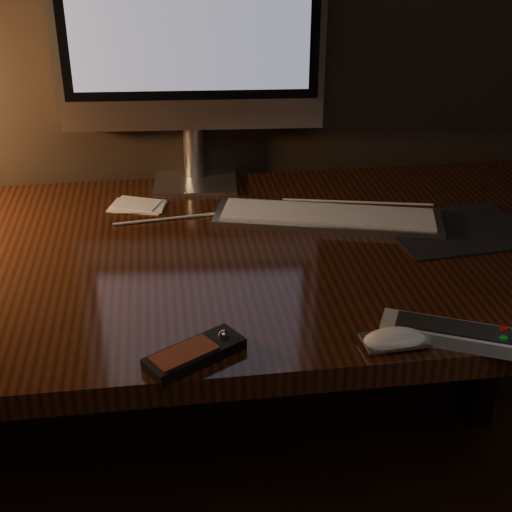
{
  "coord_description": "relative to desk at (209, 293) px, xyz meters",
  "views": [
    {
      "loc": [
        -0.08,
        0.72,
        1.33
      ],
      "look_at": [
        0.07,
        1.73,
        0.8
      ],
      "focal_mm": 50.0,
      "sensor_mm": 36.0,
      "label": 1
    }
  ],
  "objects": [
    {
      "name": "desk",
      "position": [
        0.0,
        0.0,
        0.0
      ],
      "size": [
        1.6,
        0.75,
        0.75
      ],
      "color": "#36180C",
      "rests_on": "ground"
    },
    {
      "name": "monitor",
      "position": [
        -0.0,
        0.26,
        0.47
      ],
      "size": [
        0.55,
        0.17,
        0.57
      ],
      "rotation": [
        0.0,
        0.0,
        -0.08
      ],
      "color": "silver",
      "rests_on": "desk"
    },
    {
      "name": "keyboard",
      "position": [
        0.24,
        0.03,
        0.14
      ],
      "size": [
        0.46,
        0.24,
        0.02
      ],
      "primitive_type": "cube",
      "rotation": [
        0.0,
        0.0,
        -0.27
      ],
      "color": "silver",
      "rests_on": "desk"
    },
    {
      "name": "mousepad",
      "position": [
        0.47,
        -0.05,
        0.13
      ],
      "size": [
        0.28,
        0.23,
        0.0
      ],
      "primitive_type": "cube",
      "rotation": [
        0.0,
        0.0,
        0.09
      ],
      "color": "black",
      "rests_on": "desk"
    },
    {
      "name": "mouse",
      "position": [
        0.23,
        -0.41,
        0.14
      ],
      "size": [
        0.1,
        0.05,
        0.02
      ],
      "primitive_type": "ellipsoid",
      "rotation": [
        0.0,
        0.0,
        0.06
      ],
      "color": "white",
      "rests_on": "desk"
    },
    {
      "name": "media_remote",
      "position": [
        -0.05,
        -0.4,
        0.14
      ],
      "size": [
        0.15,
        0.12,
        0.03
      ],
      "rotation": [
        0.0,
        0.0,
        0.54
      ],
      "color": "black",
      "rests_on": "desk"
    },
    {
      "name": "tv_remote",
      "position": [
        0.32,
        -0.41,
        0.14
      ],
      "size": [
        0.21,
        0.14,
        0.03
      ],
      "rotation": [
        0.0,
        0.0,
        -0.45
      ],
      "color": "#999B9F",
      "rests_on": "desk"
    },
    {
      "name": "papers",
      "position": [
        -0.13,
        0.15,
        0.13
      ],
      "size": [
        0.13,
        0.1,
        0.01
      ],
      "primitive_type": "cube",
      "rotation": [
        0.0,
        0.0,
        -0.29
      ],
      "color": "white",
      "rests_on": "desk"
    },
    {
      "name": "cable",
      "position": [
        0.15,
        0.08,
        0.13
      ],
      "size": [
        0.64,
        0.06,
        0.01
      ],
      "primitive_type": "cylinder",
      "rotation": [
        0.0,
        1.57,
        -0.09
      ],
      "color": "white",
      "rests_on": "desk"
    }
  ]
}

